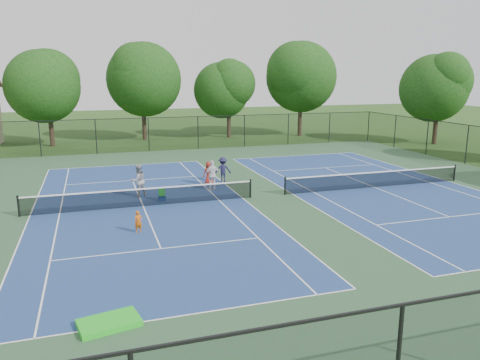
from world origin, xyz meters
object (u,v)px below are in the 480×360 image
object	(u,v)px
tree_back_c	(229,86)
bystander_a	(212,175)
tree_back_a	(47,82)
bystander_c	(209,173)
tree_back_d	(301,74)
bystander_b	(223,170)
ball_hopper	(162,192)
tree_side_e	(439,84)
ball_crate	(162,198)
tree_back_b	(142,76)
instructor	(138,181)
child_player	(138,222)

from	to	relation	value
tree_back_c	bystander_a	xyz separation A→B (m)	(-7.60, -22.52, -4.59)
tree_back_a	bystander_c	xyz separation A→B (m)	(10.49, -20.19, -5.30)
tree_back_d	bystander_b	world-z (taller)	tree_back_d
tree_back_a	bystander_c	distance (m)	23.36
tree_back_c	ball_hopper	distance (m)	26.92
tree_side_e	ball_crate	size ratio (longest dim) A/B	21.38
bystander_a	tree_back_c	bearing A→B (deg)	-114.15
tree_back_b	ball_hopper	world-z (taller)	tree_back_b
tree_back_c	tree_side_e	bearing A→B (deg)	-31.43
tree_back_d	instructor	xyz separation A→B (m)	(-20.00, -21.87, -5.89)
instructor	tree_back_c	bearing A→B (deg)	-140.23
tree_back_b	bystander_b	distance (m)	22.68
tree_back_a	tree_back_c	size ratio (longest dim) A/B	1.09
tree_back_a	bystander_c	size ratio (longest dim) A/B	6.23
tree_back_d	bystander_a	world-z (taller)	tree_back_d
tree_back_a	bystander_c	world-z (taller)	tree_back_a
tree_back_c	tree_back_d	size ratio (longest dim) A/B	0.81
child_player	ball_crate	size ratio (longest dim) A/B	2.38
tree_back_b	ball_crate	bearing A→B (deg)	-94.30
tree_back_b	tree_back_d	world-z (taller)	tree_back_d
tree_back_c	bystander_c	distance (m)	22.98
tree_back_b	tree_back_c	bearing A→B (deg)	-6.34
tree_back_a	tree_back_d	xyz separation A→B (m)	(26.00, 0.00, 0.79)
bystander_b	bystander_c	size ratio (longest dim) A/B	1.10
bystander_b	tree_back_c	bearing A→B (deg)	-97.46
bystander_b	ball_hopper	xyz separation A→B (m)	(-4.42, -3.33, -0.31)
tree_back_b	child_player	xyz separation A→B (m)	(-3.63, -30.12, -6.10)
tree_back_d	child_player	bearing A→B (deg)	-126.27
tree_back_c	bystander_c	bearing A→B (deg)	-109.51
instructor	ball_hopper	xyz separation A→B (m)	(1.11, -1.24, -0.43)
bystander_c	ball_hopper	xyz separation A→B (m)	(-3.38, -2.92, -0.23)
tree_back_a	bystander_a	bearing A→B (deg)	-64.21
bystander_a	bystander_c	bearing A→B (deg)	-99.66
tree_back_b	instructor	size ratio (longest dim) A/B	5.38
tree_back_b	child_player	size ratio (longest dim) A/B	10.15
bystander_a	ball_hopper	bearing A→B (deg)	20.42
bystander_b	ball_crate	world-z (taller)	bystander_b
bystander_c	ball_hopper	size ratio (longest dim) A/B	3.42
tree_back_b	bystander_b	size ratio (longest dim) A/B	6.19
tree_back_c	child_player	world-z (taller)	tree_back_c
tree_back_c	bystander_c	xyz separation A→B (m)	(-7.51, -21.19, -4.75)
tree_side_e	ball_hopper	size ratio (longest dim) A/B	20.65
tree_back_a	child_player	xyz separation A→B (m)	(5.37, -28.12, -5.54)
ball_crate	ball_hopper	world-z (taller)	ball_hopper
tree_back_c	bystander_b	world-z (taller)	tree_back_c
tree_back_a	tree_back_c	world-z (taller)	tree_back_a
tree_side_e	bystander_b	world-z (taller)	tree_side_e
child_player	bystander_b	bearing A→B (deg)	37.22
child_player	ball_hopper	world-z (taller)	child_player
tree_back_d	ball_hopper	xyz separation A→B (m)	(-18.89, -23.11, -6.32)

